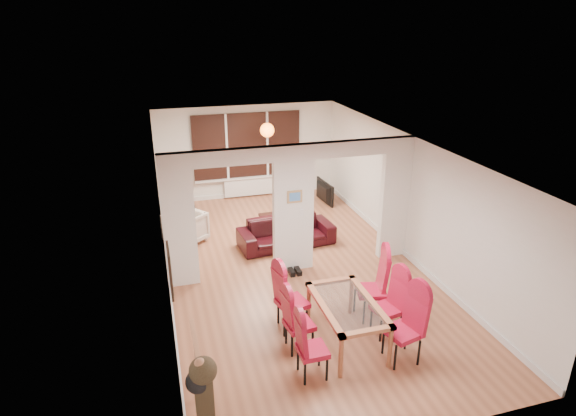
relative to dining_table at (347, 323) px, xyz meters
name	(u,v)px	position (x,y,z in m)	size (l,w,h in m)	color
floor	(293,268)	(-0.11, 2.55, -0.36)	(5.00, 9.00, 0.01)	#A46142
room_walls	(293,209)	(-0.11, 2.55, 0.94)	(5.00, 9.00, 2.60)	silver
divider_wall	(293,209)	(-0.11, 2.55, 0.94)	(5.00, 0.18, 2.60)	white
bay_window_blinds	(247,145)	(-0.11, 6.99, 1.14)	(3.00, 0.08, 1.80)	black
radiator	(249,187)	(-0.11, 6.95, -0.06)	(1.40, 0.08, 0.50)	white
pendant_light	(267,130)	(0.19, 5.85, 1.79)	(0.36, 0.36, 0.36)	orange
stair_newel	(198,368)	(-2.36, -0.65, 0.19)	(0.40, 1.20, 1.10)	#B57653
wall_poster	(170,271)	(-2.58, 0.15, 1.24)	(0.04, 0.52, 0.67)	gray
pillar_photo	(295,197)	(-0.11, 2.45, 1.24)	(0.30, 0.03, 0.25)	#4C8CD8
dining_table	(347,323)	(0.00, 0.00, 0.00)	(0.87, 1.54, 0.72)	#9F5A3A
dining_chair_la	(313,346)	(-0.76, -0.57, 0.15)	(0.41, 0.41, 1.01)	#A7112F
dining_chair_lb	(299,320)	(-0.76, 0.06, 0.15)	(0.41, 0.41, 1.02)	#A7112F
dining_chair_lc	(292,298)	(-0.71, 0.59, 0.21)	(0.46, 0.46, 1.14)	#A7112F
dining_chair_ra	(403,327)	(0.63, -0.61, 0.22)	(0.46, 0.46, 1.16)	#A7112F
dining_chair_rb	(387,305)	(0.71, 0.04, 0.17)	(0.43, 0.43, 1.07)	#A7112F
dining_chair_rc	(371,286)	(0.66, 0.55, 0.23)	(0.47, 0.47, 1.18)	#A7112F
sofa	(286,232)	(0.06, 3.64, -0.05)	(2.13, 0.83, 0.62)	black
armchair	(185,228)	(-2.11, 4.41, 0.00)	(0.79, 0.77, 0.72)	beige
person	(186,195)	(-1.97, 5.41, 0.43)	(0.38, 0.57, 1.57)	black
television	(321,192)	(1.73, 5.96, -0.06)	(0.14, 1.03, 0.59)	black
coffee_table	(279,219)	(0.23, 4.88, -0.25)	(0.97, 0.48, 0.22)	black
bottle	(288,209)	(0.43, 4.81, 0.01)	(0.08, 0.08, 0.30)	#143F19
bowl	(277,215)	(0.15, 4.84, -0.11)	(0.21, 0.21, 0.05)	black
shoes	(295,272)	(-0.15, 2.31, -0.31)	(0.24, 0.26, 0.10)	black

